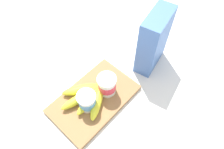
% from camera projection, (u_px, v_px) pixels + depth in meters
% --- Properties ---
extents(ground_plane, '(2.40, 2.40, 0.00)m').
position_uv_depth(ground_plane, '(94.00, 100.00, 0.82)').
color(ground_plane, silver).
extents(cutting_board, '(0.35, 0.22, 0.02)m').
position_uv_depth(cutting_board, '(94.00, 99.00, 0.81)').
color(cutting_board, olive).
rests_on(cutting_board, ground_plane).
extents(cereal_box, '(0.18, 0.11, 0.27)m').
position_uv_depth(cereal_box, '(153.00, 41.00, 0.82)').
color(cereal_box, '#4770B7').
rests_on(cereal_box, ground_plane).
extents(yogurt_cup_front, '(0.08, 0.08, 0.09)m').
position_uv_depth(yogurt_cup_front, '(107.00, 85.00, 0.79)').
color(yogurt_cup_front, white).
rests_on(yogurt_cup_front, cutting_board).
extents(yogurt_cup_back, '(0.07, 0.07, 0.08)m').
position_uv_depth(yogurt_cup_back, '(87.00, 101.00, 0.75)').
color(yogurt_cup_back, white).
rests_on(yogurt_cup_back, cutting_board).
extents(banana_bunch, '(0.19, 0.20, 0.04)m').
position_uv_depth(banana_bunch, '(88.00, 97.00, 0.79)').
color(banana_bunch, yellow).
rests_on(banana_bunch, cutting_board).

